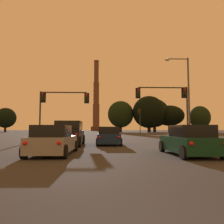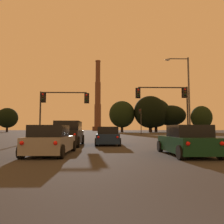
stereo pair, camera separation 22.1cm
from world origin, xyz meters
name	(u,v)px [view 1 (the left image)]	position (x,y,z in m)	size (l,w,h in m)	color
hatchback_left_lane_second	(53,141)	(-3.18, 9.55, 0.66)	(1.94, 4.12, 1.44)	gray
hatchback_center_lane_front	(109,136)	(-0.30, 16.19, 0.66)	(1.98, 4.13, 1.44)	navy
suv_left_lane_front	(69,134)	(-3.36, 15.53, 0.90)	(2.20, 4.94, 1.86)	black
hatchback_right_lane_second	(189,141)	(3.39, 9.07, 0.66)	(1.94, 4.12, 1.44)	#0F3823
traffic_light_overhead_left	(57,103)	(-6.23, 24.24, 4.35)	(5.88, 0.50, 5.66)	#2D2D30
traffic_light_far_right	(139,117)	(8.05, 52.26, 4.15)	(0.78, 0.50, 6.35)	#2D2D30
traffic_light_overhead_right	(170,99)	(6.97, 23.56, 4.76)	(6.21, 0.50, 6.19)	#2D2D30
street_lamp	(185,90)	(9.01, 24.07, 5.91)	(2.92, 0.36, 9.86)	#56565B
smokestack	(96,103)	(-6.70, 160.83, 20.83)	(7.80, 7.80, 53.16)	#523427
treeline_center_right	(200,117)	(35.66, 80.11, 5.71)	(7.91, 7.12, 10.08)	black
treeline_far_left	(149,112)	(17.35, 85.89, 8.18)	(13.14, 11.82, 14.68)	black
treeline_far_right	(121,114)	(6.02, 87.30, 7.33)	(10.46, 9.42, 12.77)	black
treeline_left_mid	(154,113)	(20.18, 88.40, 7.98)	(12.03, 10.83, 13.89)	black
treeline_center_left	(6,118)	(-41.80, 90.95, 5.97)	(8.62, 7.75, 10.17)	black
treeline_right_mid	(169,116)	(26.46, 88.46, 6.89)	(12.39, 11.15, 11.17)	black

